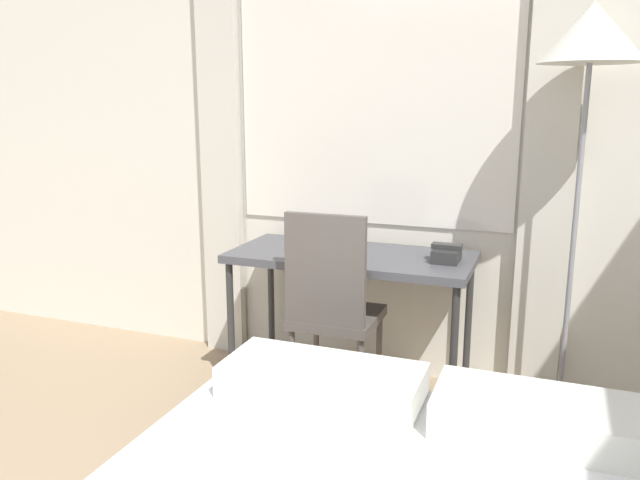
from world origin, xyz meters
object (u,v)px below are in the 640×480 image
object	(u,v)px
telephone	(447,254)
book	(320,250)
desk	(351,266)
standing_lamp	(591,52)
desk_chair	(332,303)

from	to	relation	value
telephone	book	size ratio (longest dim) A/B	0.61
desk	book	xyz separation A→B (m)	(-0.15, -0.04, 0.08)
desk	standing_lamp	xyz separation A→B (m)	(1.03, 0.05, 1.01)
desk_chair	telephone	world-z (taller)	desk_chair
desk	desk_chair	bearing A→B (deg)	-92.73
book	standing_lamp	bearing A→B (deg)	4.18
desk	standing_lamp	distance (m)	1.44
desk_chair	telephone	xyz separation A→B (m)	(0.49, 0.26, 0.22)
desk_chair	desk	bearing A→B (deg)	86.50
standing_lamp	book	world-z (taller)	standing_lamp
desk_chair	standing_lamp	bearing A→B (deg)	15.23
standing_lamp	telephone	world-z (taller)	standing_lamp
desk_chair	telephone	distance (m)	0.59
standing_lamp	book	bearing A→B (deg)	-175.82
desk	desk_chair	xyz separation A→B (m)	(-0.01, -0.25, -0.12)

